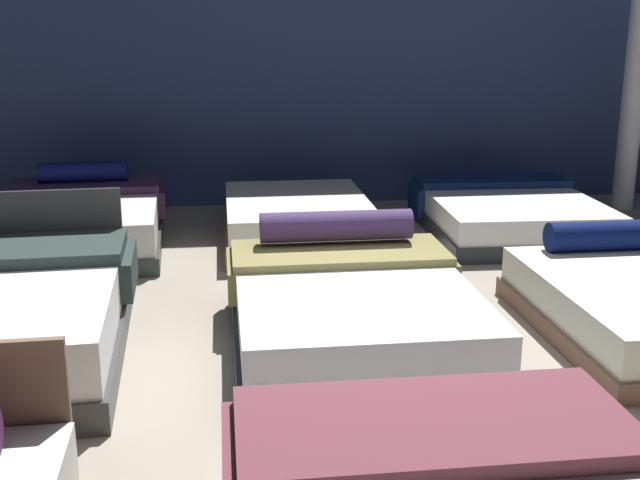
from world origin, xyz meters
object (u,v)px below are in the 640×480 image
Objects in this scene: bed_6 at (79,222)px; support_pillar at (637,55)px; bed_7 at (297,220)px; bed_4 at (352,310)px; bed_8 at (509,214)px.

support_pillar is at bearing 6.19° from bed_6.
bed_6 is 2.09m from bed_7.
support_pillar is (3.92, 0.98, 1.54)m from bed_7.
bed_7 is at bearing 92.15° from bed_4.
bed_7 is 4.33m from support_pillar.
bed_7 is (2.09, -0.03, -0.04)m from bed_6.
bed_6 reaches higher than bed_8.
bed_6 is 4.27m from bed_8.
bed_8 is (2.08, 2.70, -0.05)m from bed_4.
bed_4 is 0.58× the size of support_pillar.
bed_6 is at bearing 179.52° from bed_7.
bed_4 is 1.05× the size of bed_7.
bed_4 is 2.67m from bed_7.
bed_6 reaches higher than bed_7.
support_pillar is at bearing 31.07° from bed_8.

